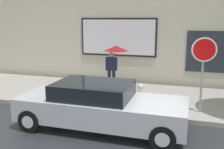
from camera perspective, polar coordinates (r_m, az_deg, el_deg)
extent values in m
plane|color=#282B2D|center=(7.34, 7.78, -12.83)|extent=(60.00, 60.00, 0.00)
cube|color=gray|center=(10.10, 10.58, -5.43)|extent=(20.00, 4.00, 0.15)
cube|color=beige|center=(12.14, 12.63, 13.80)|extent=(20.00, 0.40, 7.00)
cube|color=black|center=(12.34, 1.32, 8.26)|extent=(3.68, 0.06, 1.79)
cube|color=silver|center=(12.31, 1.28, 8.25)|extent=(3.52, 0.03, 1.63)
cube|color=#262B33|center=(11.97, 20.42, 4.72)|extent=(1.80, 0.04, 1.80)
cube|color=#B7BABF|center=(7.43, -2.33, -7.56)|extent=(4.75, 1.78, 0.64)
cube|color=black|center=(7.34, -4.12, -3.40)|extent=(2.14, 1.57, 0.43)
cylinder|color=black|center=(7.93, 12.41, -8.56)|extent=(0.64, 0.22, 0.64)
cylinder|color=silver|center=(7.93, 12.41, -8.56)|extent=(0.35, 0.24, 0.35)
cylinder|color=black|center=(6.42, 11.13, -13.60)|extent=(0.64, 0.22, 0.64)
cylinder|color=silver|center=(6.42, 11.13, -13.60)|extent=(0.35, 0.24, 0.35)
cylinder|color=black|center=(8.94, -11.71, -6.15)|extent=(0.64, 0.22, 0.64)
cylinder|color=silver|center=(8.94, -11.71, -6.15)|extent=(0.35, 0.24, 0.35)
cylinder|color=black|center=(7.63, -17.68, -9.71)|extent=(0.64, 0.22, 0.64)
cylinder|color=silver|center=(7.63, -17.68, -9.71)|extent=(0.35, 0.24, 0.35)
cylinder|color=white|center=(9.04, 6.28, -4.71)|extent=(0.22, 0.22, 0.65)
sphere|color=#BBBBB7|center=(8.95, 6.32, -2.71)|extent=(0.23, 0.23, 0.23)
cylinder|color=#BBBBB7|center=(8.88, 6.09, -4.80)|extent=(0.09, 0.12, 0.09)
cylinder|color=#BBBBB7|center=(9.18, 6.47, -4.24)|extent=(0.09, 0.12, 0.09)
cylinder|color=white|center=(9.13, 6.23, -6.49)|extent=(0.30, 0.30, 0.06)
cylinder|color=black|center=(11.18, -0.64, -1.01)|extent=(0.14, 0.14, 0.79)
cylinder|color=black|center=(11.12, 0.38, -1.08)|extent=(0.14, 0.14, 0.79)
cube|color=#191E38|center=(11.02, -0.13, 2.38)|extent=(0.46, 0.22, 0.56)
sphere|color=tan|center=(10.96, -0.13, 4.37)|extent=(0.21, 0.21, 0.21)
cylinder|color=#4C4C51|center=(10.92, 0.91, 3.62)|extent=(0.02, 0.02, 0.90)
cone|color=maroon|center=(10.87, 0.92, 5.82)|extent=(1.01, 1.01, 0.22)
cylinder|color=gray|center=(8.59, 19.30, -0.31)|extent=(0.07, 0.07, 2.37)
cylinder|color=white|center=(8.42, 19.70, 5.20)|extent=(0.76, 0.02, 0.76)
cylinder|color=red|center=(8.41, 19.70, 5.19)|extent=(0.66, 0.02, 0.66)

